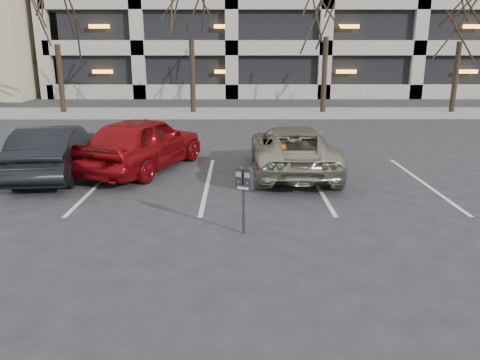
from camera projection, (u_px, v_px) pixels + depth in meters
ground at (267, 213)px, 9.90m from camera, size 140.00×140.00×0.00m
sidewalk at (249, 113)px, 25.30m from camera, size 80.00×4.00×0.12m
stall_lines at (208, 183)px, 12.10m from camera, size 16.90×5.20×0.00m
parking_meter at (244, 184)px, 8.53m from camera, size 0.34×0.24×1.25m
suv_silver at (292, 149)px, 12.99m from camera, size 2.24×4.78×1.33m
car_red at (143, 143)px, 13.26m from camera, size 3.33×4.94×1.56m
car_dark at (54, 151)px, 12.64m from camera, size 1.94×4.38×1.40m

